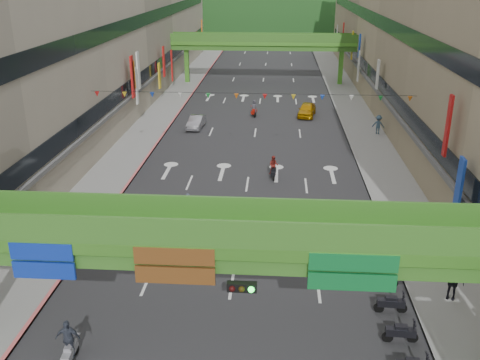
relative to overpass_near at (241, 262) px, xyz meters
name	(u,v)px	position (x,y,z in m)	size (l,w,h in m)	color
road_slab	(259,109)	(-0.93, 44.62, -5.20)	(18.00, 140.00, 0.02)	#28282B
sidewalk_left	(167,107)	(-11.93, 44.62, -5.13)	(4.00, 140.00, 0.15)	gray
sidewalk_right	(353,110)	(10.07, 44.62, -5.13)	(4.00, 140.00, 0.15)	gray
curb_left	(183,107)	(-10.03, 44.62, -5.12)	(0.20, 140.00, 0.18)	#CC5959
curb_right	(336,109)	(8.17, 44.62, -5.12)	(0.20, 140.00, 0.18)	gray
building_row_left	(95,25)	(-19.86, 44.62, 4.25)	(12.80, 95.00, 19.00)	#9E937F
building_row_right	(432,28)	(18.00, 44.62, 4.25)	(12.80, 95.00, 19.00)	gray
overpass_near	(241,262)	(0.00, 0.00, 0.00)	(28.00, 12.27, 7.10)	#4C9E2D
overpass_far	(263,46)	(-0.93, 59.62, 0.20)	(28.00, 2.20, 7.10)	#4C9E2D
hill_left	(224,23)	(-15.93, 154.62, -5.21)	(168.00, 140.00, 112.00)	#1C4419
hill_right	(346,18)	(24.07, 174.62, -5.21)	(208.00, 176.00, 128.00)	#1C4419
bunting_string	(251,96)	(-0.93, 24.62, 0.75)	(26.00, 0.36, 0.47)	black
scooter_rider_near	(189,209)	(-4.36, 13.79, -4.29)	(0.72, 1.59, 1.98)	black
scooter_rider_mid	(274,167)	(1.06, 22.00, -4.26)	(0.78, 1.60, 1.87)	black
scooter_rider_left	(68,342)	(-7.17, 0.12, -4.16)	(1.04, 1.60, 2.09)	gray
scooter_rider_far	(254,108)	(-1.35, 41.11, -4.28)	(0.83, 1.57, 1.86)	maroon
parked_scooter_row	(391,303)	(6.87, 4.62, -4.68)	(1.60, 9.35, 1.08)	black
car_silver	(196,122)	(-7.12, 35.87, -4.57)	(1.35, 3.86, 1.27)	gray
car_yellow	(307,110)	(4.55, 41.55, -4.46)	(1.75, 4.35, 1.48)	#BB8107
pedestrian_dark	(452,285)	(10.03, 5.84, -4.30)	(1.06, 0.44, 1.81)	black
pedestrian_blue	(378,126)	(11.27, 34.62, -4.26)	(0.88, 0.57, 1.88)	#344C5F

